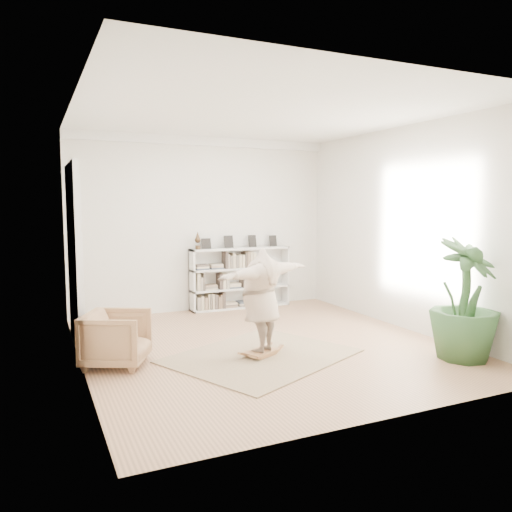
{
  "coord_description": "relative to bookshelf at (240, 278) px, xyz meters",
  "views": [
    {
      "loc": [
        -3.32,
        -6.98,
        2.23
      ],
      "look_at": [
        0.03,
        0.4,
        1.38
      ],
      "focal_mm": 35.0,
      "sensor_mm": 36.0,
      "label": 1
    }
  ],
  "objects": [
    {
      "name": "houseplant",
      "position": [
        1.56,
        -4.64,
        0.24
      ],
      "size": [
        1.23,
        1.23,
        1.75
      ],
      "primitive_type": "imported",
      "rotation": [
        0.0,
        0.0,
        0.3
      ],
      "color": "#30572B",
      "rests_on": "floor"
    },
    {
      "name": "armchair",
      "position": [
        -3.04,
        -2.88,
        -0.25
      ],
      "size": [
        1.11,
        1.1,
        0.76
      ],
      "primitive_type": "imported",
      "rotation": [
        0.0,
        0.0,
        1.11
      ],
      "color": "tan",
      "rests_on": "floor"
    },
    {
      "name": "bookshelf",
      "position": [
        0.0,
        0.0,
        0.0
      ],
      "size": [
        2.2,
        0.35,
        1.64
      ],
      "color": "silver",
      "rests_on": "floor"
    },
    {
      "name": "room_shell",
      "position": [
        -0.74,
        0.12,
        2.87
      ],
      "size": [
        6.0,
        6.0,
        6.0
      ],
      "color": "silver",
      "rests_on": "floor"
    },
    {
      "name": "floor",
      "position": [
        -0.74,
        -2.82,
        -0.64
      ],
      "size": [
        6.0,
        6.0,
        0.0
      ],
      "primitive_type": "plane",
      "color": "#966C4D",
      "rests_on": "ground"
    },
    {
      "name": "doors",
      "position": [
        -3.45,
        -1.52,
        0.76
      ],
      "size": [
        0.09,
        1.78,
        2.92
      ],
      "color": "white",
      "rests_on": "floor"
    },
    {
      "name": "rug",
      "position": [
        -1.05,
        -3.35,
        -0.63
      ],
      "size": [
        3.11,
        2.86,
        0.02
      ],
      "primitive_type": "cube",
      "rotation": [
        0.0,
        0.0,
        0.43
      ],
      "color": "tan",
      "rests_on": "floor"
    },
    {
      "name": "rocker_board",
      "position": [
        -1.05,
        -3.35,
        -0.57
      ],
      "size": [
        0.58,
        0.49,
        0.11
      ],
      "rotation": [
        0.0,
        0.0,
        0.43
      ],
      "color": "olive",
      "rests_on": "rug"
    },
    {
      "name": "person",
      "position": [
        -1.05,
        -3.35,
        0.25
      ],
      "size": [
        1.9,
        1.24,
        1.51
      ],
      "primitive_type": "imported",
      "rotation": [
        0.0,
        0.0,
        3.57
      ],
      "color": "#BFA68F",
      "rests_on": "rocker_board"
    }
  ]
}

